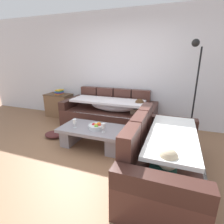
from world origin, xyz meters
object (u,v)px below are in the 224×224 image
object	(u,v)px
coffee_table	(93,134)
floor_lamp	(194,85)
couch_near_window	(163,156)
side_cabinet	(59,105)
couch_along_wall	(110,113)
fruit_bowl	(96,126)
wine_glass_near_left	(75,122)
crumpled_garment	(54,134)
wine_glass_near_right	(103,126)
book_stack_on_cabinet	(59,92)

from	to	relation	value
coffee_table	floor_lamp	size ratio (longest dim) A/B	0.62
floor_lamp	couch_near_window	bearing A→B (deg)	-104.00
coffee_table	side_cabinet	bearing A→B (deg)	142.84
couch_along_wall	coffee_table	world-z (taller)	couch_along_wall
fruit_bowl	wine_glass_near_left	bearing A→B (deg)	-165.21
couch_along_wall	couch_near_window	bearing A→B (deg)	-48.34
couch_near_window	side_cabinet	bearing A→B (deg)	59.63
coffee_table	crumpled_garment	world-z (taller)	coffee_table
fruit_bowl	side_cabinet	size ratio (longest dim) A/B	0.39
coffee_table	crumpled_garment	size ratio (longest dim) A/B	3.00
side_cabinet	floor_lamp	distance (m)	3.51
fruit_bowl	wine_glass_near_right	xyz separation A→B (m)	(0.19, -0.12, 0.07)
coffee_table	wine_glass_near_right	bearing A→B (deg)	-25.66
wine_glass_near_left	side_cabinet	distance (m)	2.00
couch_along_wall	wine_glass_near_left	bearing A→B (deg)	-101.75
fruit_bowl	couch_near_window	bearing A→B (deg)	-20.65
couch_along_wall	coffee_table	xyz separation A→B (m)	(0.05, -1.06, -0.09)
book_stack_on_cabinet	floor_lamp	xyz separation A→B (m)	(3.36, -0.28, 0.41)
coffee_table	couch_near_window	bearing A→B (deg)	-20.07
floor_lamp	crumpled_garment	distance (m)	3.01
fruit_bowl	wine_glass_near_left	size ratio (longest dim) A/B	1.69
fruit_bowl	floor_lamp	bearing A→B (deg)	32.83
crumpled_garment	wine_glass_near_right	bearing A→B (deg)	-8.76
fruit_bowl	crumpled_garment	size ratio (longest dim) A/B	0.70
coffee_table	fruit_bowl	size ratio (longest dim) A/B	4.29
book_stack_on_cabinet	fruit_bowl	bearing A→B (deg)	-36.87
wine_glass_near_right	floor_lamp	world-z (taller)	floor_lamp
couch_along_wall	couch_near_window	size ratio (longest dim) A/B	1.17
coffee_table	side_cabinet	xyz separation A→B (m)	(-1.70, 1.29, 0.08)
book_stack_on_cabinet	wine_glass_near_right	bearing A→B (deg)	-36.38
wine_glass_near_right	book_stack_on_cabinet	xyz separation A→B (m)	(-1.94, 1.43, 0.21)
couch_along_wall	book_stack_on_cabinet	world-z (taller)	couch_along_wall
couch_near_window	fruit_bowl	xyz separation A→B (m)	(-1.23, 0.47, 0.09)
wine_glass_near_left	crumpled_garment	bearing A→B (deg)	164.76
couch_near_window	floor_lamp	distance (m)	1.74
side_cabinet	floor_lamp	bearing A→B (deg)	-4.60
wine_glass_near_left	book_stack_on_cabinet	size ratio (longest dim) A/B	0.71
couch_along_wall	crumpled_garment	world-z (taller)	couch_along_wall
wine_glass_near_left	crumpled_garment	xyz separation A→B (m)	(-0.65, 0.18, -0.44)
side_cabinet	coffee_table	bearing A→B (deg)	-37.16
couch_near_window	wine_glass_near_left	distance (m)	1.67
coffee_table	book_stack_on_cabinet	distance (m)	2.15
couch_along_wall	side_cabinet	size ratio (longest dim) A/B	3.08
couch_near_window	side_cabinet	world-z (taller)	couch_near_window
couch_near_window	wine_glass_near_right	xyz separation A→B (m)	(-1.04, 0.35, 0.16)
couch_along_wall	side_cabinet	distance (m)	1.67
side_cabinet	floor_lamp	world-z (taller)	floor_lamp
coffee_table	side_cabinet	distance (m)	2.14
fruit_bowl	floor_lamp	distance (m)	2.04
couch_near_window	book_stack_on_cabinet	bearing A→B (deg)	59.21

